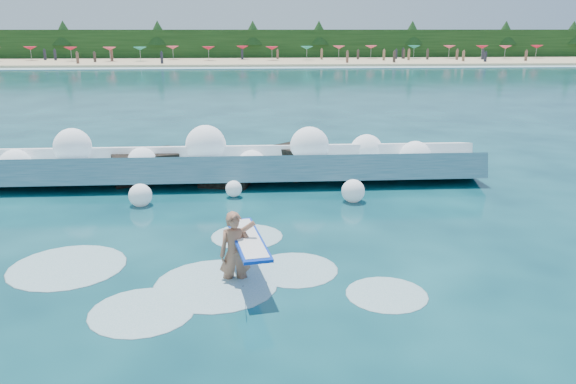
% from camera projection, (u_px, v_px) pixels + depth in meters
% --- Properties ---
extents(ground, '(200.00, 200.00, 0.00)m').
position_uv_depth(ground, '(230.00, 266.00, 13.22)').
color(ground, '#062C37').
rests_on(ground, ground).
extents(beach, '(140.00, 20.00, 0.40)m').
position_uv_depth(beach, '(246.00, 62.00, 87.82)').
color(beach, tan).
rests_on(beach, ground).
extents(wet_band, '(140.00, 5.00, 0.08)m').
position_uv_depth(wet_band, '(245.00, 68.00, 77.33)').
color(wet_band, silver).
rests_on(wet_band, ground).
extents(treeline, '(140.00, 4.00, 5.00)m').
position_uv_depth(treeline, '(246.00, 45.00, 96.74)').
color(treeline, black).
rests_on(treeline, ground).
extents(breaking_wave, '(18.12, 2.82, 1.56)m').
position_uv_depth(breaking_wave, '(229.00, 166.00, 20.43)').
color(breaking_wave, teal).
rests_on(breaking_wave, ground).
extents(rock_cluster, '(8.26, 3.23, 1.32)m').
position_uv_depth(rock_cluster, '(216.00, 168.00, 20.71)').
color(rock_cluster, black).
rests_on(rock_cluster, ground).
extents(surfer_with_board, '(1.17, 3.05, 1.92)m').
position_uv_depth(surfer_with_board, '(238.00, 251.00, 12.26)').
color(surfer_with_board, '#A0664A').
rests_on(surfer_with_board, ground).
extents(wave_spray, '(15.25, 4.38, 2.05)m').
position_uv_depth(wave_spray, '(231.00, 154.00, 20.13)').
color(wave_spray, white).
rests_on(wave_spray, ground).
extents(surf_foam, '(9.39, 6.06, 0.14)m').
position_uv_depth(surf_foam, '(189.00, 275.00, 12.71)').
color(surf_foam, silver).
rests_on(surf_foam, ground).
extents(beach_umbrellas, '(111.21, 6.75, 0.50)m').
position_uv_depth(beach_umbrellas, '(244.00, 48.00, 89.11)').
color(beach_umbrellas, '#B7122B').
rests_on(beach_umbrellas, ground).
extents(beachgoers, '(98.45, 12.90, 1.94)m').
position_uv_depth(beachgoers, '(269.00, 56.00, 85.58)').
color(beachgoers, '#3F332D').
rests_on(beachgoers, ground).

